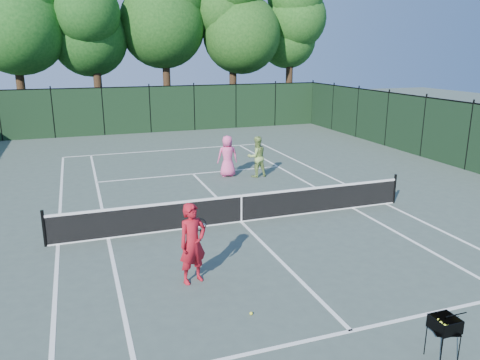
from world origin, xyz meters
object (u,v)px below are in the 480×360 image
object	(u,v)px
coach	(193,243)
ball_hopper	(445,324)
player_green	(257,157)
loose_ball_midcourt	(251,313)
player_pink	(227,156)

from	to	relation	value
coach	ball_hopper	size ratio (longest dim) A/B	2.36
coach	ball_hopper	xyz separation A→B (m)	(3.43, -4.27, -0.28)
player_green	loose_ball_midcourt	size ratio (longest dim) A/B	25.97
coach	player_green	xyz separation A→B (m)	(4.90, 8.43, -0.09)
player_pink	ball_hopper	world-z (taller)	player_pink
player_pink	player_green	size ratio (longest dim) A/B	1.01
ball_hopper	player_pink	bearing A→B (deg)	107.87
player_pink	player_green	world-z (taller)	player_pink
player_pink	loose_ball_midcourt	bearing A→B (deg)	81.69
ball_hopper	loose_ball_midcourt	bearing A→B (deg)	156.69
coach	player_pink	distance (m)	9.67
loose_ball_midcourt	ball_hopper	bearing A→B (deg)	-42.50
player_green	loose_ball_midcourt	world-z (taller)	player_green
ball_hopper	loose_ball_midcourt	xyz separation A→B (m)	(-2.67, 2.45, -0.65)
ball_hopper	coach	bearing A→B (deg)	147.95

